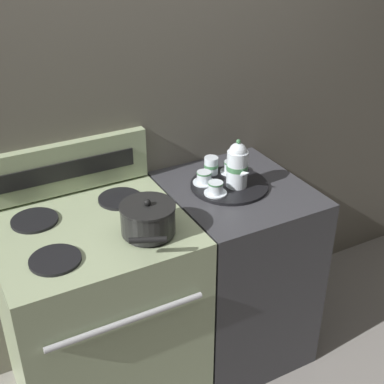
{
  "coord_description": "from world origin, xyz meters",
  "views": [
    {
      "loc": [
        -0.79,
        -1.75,
        2.09
      ],
      "look_at": [
        0.12,
        -0.06,
        1.01
      ],
      "focal_mm": 50.0,
      "sensor_mm": 36.0,
      "label": 1
    }
  ],
  "objects_px": {
    "creamer_jug": "(211,165)",
    "teacup_front": "(231,167)",
    "teacup_right": "(204,177)",
    "stove": "(100,316)",
    "serving_tray": "(229,185)",
    "teapot": "(237,165)",
    "teacup_left": "(216,188)",
    "saucepan": "(148,219)"
  },
  "relations": [
    {
      "from": "teacup_right",
      "to": "serving_tray",
      "type": "bearing_deg",
      "value": -33.1
    },
    {
      "from": "teapot",
      "to": "teacup_front",
      "type": "height_order",
      "value": "teapot"
    },
    {
      "from": "serving_tray",
      "to": "teacup_front",
      "type": "bearing_deg",
      "value": 55.2
    },
    {
      "from": "serving_tray",
      "to": "teapot",
      "type": "bearing_deg",
      "value": -55.48
    },
    {
      "from": "teacup_right",
      "to": "saucepan",
      "type": "bearing_deg",
      "value": -147.58
    },
    {
      "from": "creamer_jug",
      "to": "stove",
      "type": "bearing_deg",
      "value": -166.25
    },
    {
      "from": "teacup_left",
      "to": "serving_tray",
      "type": "bearing_deg",
      "value": 24.9
    },
    {
      "from": "teacup_front",
      "to": "creamer_jug",
      "type": "relative_size",
      "value": 1.23
    },
    {
      "from": "stove",
      "to": "teacup_right",
      "type": "xyz_separation_m",
      "value": [
        0.57,
        0.09,
        0.5
      ]
    },
    {
      "from": "stove",
      "to": "creamer_jug",
      "type": "relative_size",
      "value": 11.37
    },
    {
      "from": "serving_tray",
      "to": "creamer_jug",
      "type": "height_order",
      "value": "creamer_jug"
    },
    {
      "from": "saucepan",
      "to": "stove",
      "type": "bearing_deg",
      "value": 140.35
    },
    {
      "from": "serving_tray",
      "to": "teacup_left",
      "type": "xyz_separation_m",
      "value": [
        -0.1,
        -0.05,
        0.03
      ]
    },
    {
      "from": "teacup_left",
      "to": "stove",
      "type": "bearing_deg",
      "value": 178.19
    },
    {
      "from": "saucepan",
      "to": "teacup_left",
      "type": "relative_size",
      "value": 2.99
    },
    {
      "from": "stove",
      "to": "teapot",
      "type": "relative_size",
      "value": 4.16
    },
    {
      "from": "creamer_jug",
      "to": "teacup_front",
      "type": "bearing_deg",
      "value": -20.85
    },
    {
      "from": "saucepan",
      "to": "teacup_front",
      "type": "distance_m",
      "value": 0.61
    },
    {
      "from": "teacup_left",
      "to": "teacup_front",
      "type": "height_order",
      "value": "same"
    },
    {
      "from": "saucepan",
      "to": "creamer_jug",
      "type": "height_order",
      "value": "saucepan"
    },
    {
      "from": "teapot",
      "to": "teacup_front",
      "type": "bearing_deg",
      "value": 69.04
    },
    {
      "from": "teacup_left",
      "to": "teapot",
      "type": "bearing_deg",
      "value": 9.04
    },
    {
      "from": "teacup_right",
      "to": "teacup_front",
      "type": "bearing_deg",
      "value": 11.18
    },
    {
      "from": "stove",
      "to": "teapot",
      "type": "height_order",
      "value": "teapot"
    },
    {
      "from": "teacup_left",
      "to": "creamer_jug",
      "type": "relative_size",
      "value": 1.23
    },
    {
      "from": "teacup_right",
      "to": "teacup_front",
      "type": "height_order",
      "value": "same"
    },
    {
      "from": "teacup_left",
      "to": "creamer_jug",
      "type": "bearing_deg",
      "value": 65.75
    },
    {
      "from": "teapot",
      "to": "teacup_left",
      "type": "height_order",
      "value": "teapot"
    },
    {
      "from": "stove",
      "to": "teacup_left",
      "type": "relative_size",
      "value": 9.27
    },
    {
      "from": "teacup_right",
      "to": "teacup_front",
      "type": "distance_m",
      "value": 0.17
    },
    {
      "from": "creamer_jug",
      "to": "teacup_right",
      "type": "bearing_deg",
      "value": -138.75
    },
    {
      "from": "creamer_jug",
      "to": "teacup_left",
      "type": "bearing_deg",
      "value": -114.25
    },
    {
      "from": "stove",
      "to": "saucepan",
      "type": "relative_size",
      "value": 3.1
    },
    {
      "from": "teacup_left",
      "to": "teacup_front",
      "type": "bearing_deg",
      "value": 40.38
    },
    {
      "from": "teacup_left",
      "to": "teacup_right",
      "type": "height_order",
      "value": "same"
    },
    {
      "from": "teacup_right",
      "to": "teacup_front",
      "type": "relative_size",
      "value": 1.0
    },
    {
      "from": "saucepan",
      "to": "serving_tray",
      "type": "height_order",
      "value": "saucepan"
    },
    {
      "from": "stove",
      "to": "serving_tray",
      "type": "xyz_separation_m",
      "value": [
        0.66,
        0.03,
        0.47
      ]
    },
    {
      "from": "stove",
      "to": "saucepan",
      "type": "height_order",
      "value": "saucepan"
    },
    {
      "from": "stove",
      "to": "serving_tray",
      "type": "bearing_deg",
      "value": 2.49
    },
    {
      "from": "teapot",
      "to": "teacup_right",
      "type": "distance_m",
      "value": 0.17
    },
    {
      "from": "teacup_right",
      "to": "creamer_jug",
      "type": "relative_size",
      "value": 1.23
    }
  ]
}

